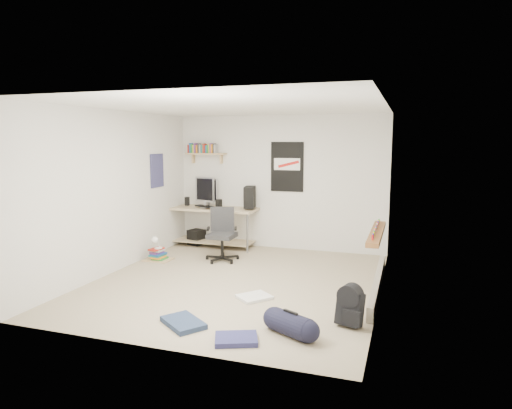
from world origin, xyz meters
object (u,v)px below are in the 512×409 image
(backpack, at_px, (350,309))
(duffel_bag, at_px, (291,323))
(office_chair, at_px, (222,232))
(book_stack, at_px, (158,251))
(desk, at_px, (214,227))

(backpack, xyz_separation_m, duffel_bag, (-0.56, -0.45, -0.06))
(backpack, bearing_deg, office_chair, 155.78)
(office_chair, bearing_deg, book_stack, 176.78)
(office_chair, relative_size, backpack, 2.51)
(desk, xyz_separation_m, duffel_bag, (2.43, -3.54, -0.22))
(desk, distance_m, office_chair, 1.14)
(backpack, xyz_separation_m, book_stack, (-3.47, 1.80, -0.05))
(office_chair, relative_size, book_stack, 1.98)
(office_chair, bearing_deg, backpack, -61.41)
(desk, height_order, backpack, desk)
(desk, distance_m, duffel_bag, 4.30)
(duffel_bag, height_order, book_stack, duffel_bag)
(duffel_bag, xyz_separation_m, book_stack, (-2.91, 2.25, 0.01))
(backpack, bearing_deg, duffel_bag, -124.21)
(desk, xyz_separation_m, backpack, (2.99, -3.09, -0.16))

